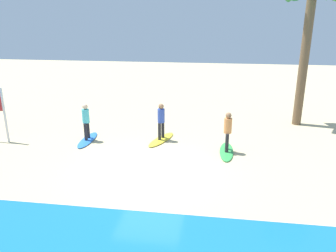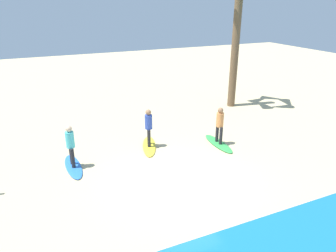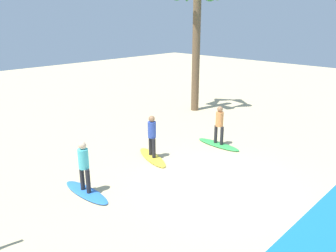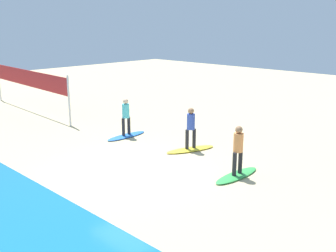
{
  "view_description": "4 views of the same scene",
  "coord_description": "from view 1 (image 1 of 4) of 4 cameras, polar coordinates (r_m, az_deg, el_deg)",
  "views": [
    {
      "loc": [
        -2.3,
        11.18,
        5.39
      ],
      "look_at": [
        -0.36,
        -2.3,
        0.92
      ],
      "focal_mm": 35.73,
      "sensor_mm": 36.0,
      "label": 1
    },
    {
      "loc": [
        4.4,
        8.83,
        6.0
      ],
      "look_at": [
        -0.54,
        -2.22,
        1.16
      ],
      "focal_mm": 33.75,
      "sensor_mm": 36.0,
      "label": 2
    },
    {
      "loc": [
        8.28,
        5.94,
        5.27
      ],
      "look_at": [
        -0.65,
        -2.76,
        1.21
      ],
      "focal_mm": 36.04,
      "sensor_mm": 36.0,
      "label": 3
    },
    {
      "loc": [
        -9.79,
        8.45,
        4.95
      ],
      "look_at": [
        0.06,
        -1.69,
        1.24
      ],
      "focal_mm": 42.46,
      "sensor_mm": 36.0,
      "label": 4
    }
  ],
  "objects": [
    {
      "name": "surfboard_green",
      "position": [
        14.16,
        9.93,
        -4.3
      ],
      "size": [
        0.61,
        2.11,
        0.09
      ],
      "primitive_type": "ellipsoid",
      "rotation": [
        0.0,
        0.0,
        1.55
      ],
      "color": "green",
      "rests_on": "ground"
    },
    {
      "name": "surfboard_yellow",
      "position": [
        15.28,
        -1.16,
        -2.31
      ],
      "size": [
        1.22,
        2.17,
        0.09
      ],
      "primitive_type": "ellipsoid",
      "rotation": [
        0.0,
        0.0,
        1.23
      ],
      "color": "yellow",
      "rests_on": "ground"
    },
    {
      "name": "surfer_green",
      "position": [
        13.82,
        10.15,
        -0.49
      ],
      "size": [
        0.32,
        0.46,
        1.64
      ],
      "color": "#232328",
      "rests_on": "surfboard_green"
    },
    {
      "name": "surfer_blue",
      "position": [
        15.36,
        -13.83,
        1.17
      ],
      "size": [
        0.32,
        0.46,
        1.64
      ],
      "color": "#232328",
      "rests_on": "surfboard_blue"
    },
    {
      "name": "palm_tree",
      "position": [
        18.08,
        23.24,
        18.67
      ],
      "size": [
        2.88,
        3.03,
        7.46
      ],
      "color": "brown",
      "rests_on": "ground"
    },
    {
      "name": "surfer_yellow",
      "position": [
        14.96,
        -1.18,
        1.25
      ],
      "size": [
        0.32,
        0.44,
        1.64
      ],
      "color": "#232328",
      "rests_on": "surfboard_yellow"
    },
    {
      "name": "ground_plane",
      "position": [
        12.62,
        -3.14,
        -7.15
      ],
      "size": [
        60.0,
        60.0,
        0.0
      ],
      "primitive_type": "plane",
      "color": "#CCB789"
    },
    {
      "name": "surfboard_blue",
      "position": [
        15.67,
        -13.56,
        -2.3
      ],
      "size": [
        0.61,
        2.11,
        0.09
      ],
      "primitive_type": "ellipsoid",
      "rotation": [
        0.0,
        0.0,
        1.59
      ],
      "color": "blue",
      "rests_on": "ground"
    }
  ]
}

